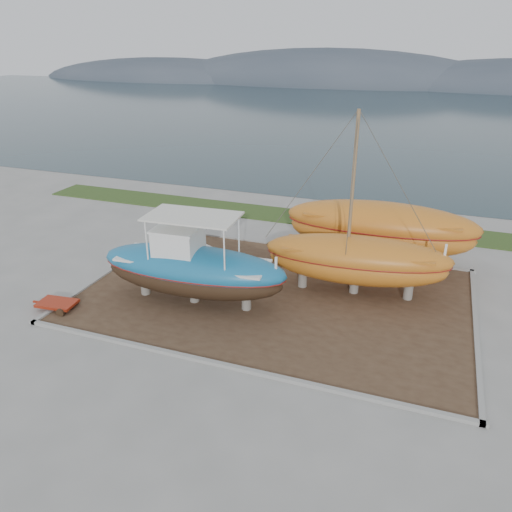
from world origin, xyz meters
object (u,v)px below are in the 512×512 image
at_px(red_trailer, 57,305).
at_px(orange_sailboat, 361,208).
at_px(white_dinghy, 193,253).
at_px(orange_bare_hull, 379,234).
at_px(blue_caique, 192,260).

bearing_deg(red_trailer, orange_sailboat, 20.68).
xyz_separation_m(white_dinghy, orange_bare_hull, (9.56, 3.45, 1.12)).
relative_size(blue_caique, orange_sailboat, 1.01).
height_order(blue_caique, red_trailer, blue_caique).
bearing_deg(white_dinghy, blue_caique, -47.63).
bearing_deg(red_trailer, orange_bare_hull, 32.04).
bearing_deg(orange_sailboat, white_dinghy, 171.36).
bearing_deg(red_trailer, blue_caique, 20.36).
height_order(orange_sailboat, red_trailer, orange_sailboat).
height_order(orange_sailboat, orange_bare_hull, orange_sailboat).
xyz_separation_m(blue_caique, white_dinghy, (-2.05, 3.99, -1.58)).
bearing_deg(white_dinghy, orange_bare_hull, 35.08).
xyz_separation_m(blue_caique, orange_bare_hull, (7.51, 7.45, -0.47)).
distance_m(orange_sailboat, orange_bare_hull, 4.81).
bearing_deg(orange_sailboat, red_trailer, -158.96).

